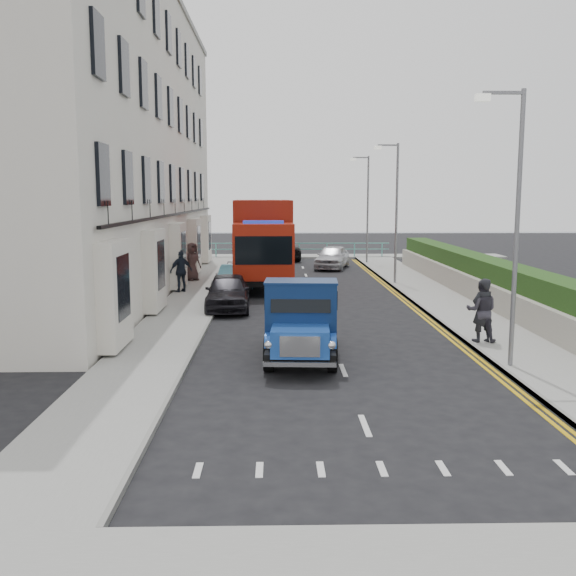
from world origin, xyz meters
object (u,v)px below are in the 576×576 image
object	(u,v)px
pedestrian_east_near	(483,310)
red_lorry	(263,241)
lamp_near	(513,213)
bedford_lorry	(301,326)
parked_car_front	(228,292)
lamp_mid	(394,205)
lamp_far	(366,203)

from	to	relation	value
pedestrian_east_near	red_lorry	bearing A→B (deg)	-80.93
lamp_near	bedford_lorry	bearing A→B (deg)	172.44
red_lorry	parked_car_front	bearing A→B (deg)	-101.96
parked_car_front	bedford_lorry	bearing A→B (deg)	-75.11
pedestrian_east_near	parked_car_front	bearing A→B (deg)	-56.55
lamp_mid	lamp_near	bearing A→B (deg)	-90.00
lamp_mid	red_lorry	size ratio (longest dim) A/B	0.86
lamp_far	red_lorry	distance (m)	12.23
lamp_near	lamp_mid	xyz separation A→B (m)	(0.00, 16.00, 0.00)
lamp_mid	parked_car_front	size ratio (longest dim) A/B	1.68
lamp_mid	lamp_far	xyz separation A→B (m)	(0.00, 10.00, 0.00)
red_lorry	pedestrian_east_near	bearing A→B (deg)	-64.35
lamp_near	pedestrian_east_near	xyz separation A→B (m)	(0.22, 2.63, -2.92)
lamp_mid	red_lorry	distance (m)	6.75
bedford_lorry	red_lorry	xyz separation A→B (m)	(-1.28, 15.11, 1.23)
lamp_mid	lamp_far	bearing A→B (deg)	90.00
parked_car_front	lamp_mid	bearing A→B (deg)	39.85
lamp_far	bedford_lorry	distance (m)	26.01
lamp_far	bedford_lorry	world-z (taller)	lamp_far
lamp_far	parked_car_front	bearing A→B (deg)	-114.58
lamp_far	parked_car_front	xyz separation A→B (m)	(-7.78, -17.00, -3.29)
lamp_far	red_lorry	bearing A→B (deg)	-122.56
lamp_mid	pedestrian_east_near	distance (m)	13.69
lamp_near	pedestrian_east_near	world-z (taller)	lamp_near
lamp_near	parked_car_front	distance (m)	12.34
lamp_far	pedestrian_east_near	bearing A→B (deg)	-89.45
parked_car_front	pedestrian_east_near	xyz separation A→B (m)	(8.00, -6.37, 0.36)
lamp_mid	bedford_lorry	distance (m)	16.45
lamp_far	red_lorry	size ratio (longest dim) A/B	0.86
lamp_mid	pedestrian_east_near	world-z (taller)	lamp_mid
lamp_mid	bedford_lorry	world-z (taller)	lamp_mid
lamp_far	bedford_lorry	size ratio (longest dim) A/B	1.46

